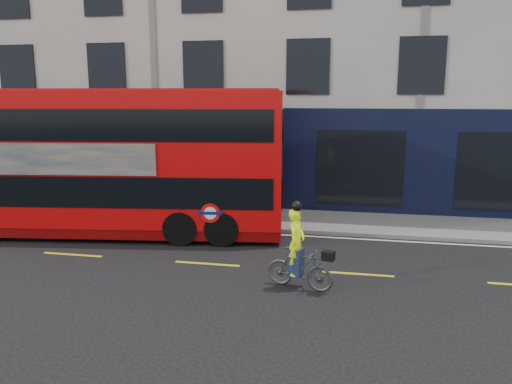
# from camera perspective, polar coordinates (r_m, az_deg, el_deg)

# --- Properties ---
(ground) EXTENTS (120.00, 120.00, 0.00)m
(ground) POSITION_cam_1_polar(r_m,az_deg,el_deg) (14.11, -23.37, -8.48)
(ground) COLOR black
(ground) RESTS_ON ground
(pavement) EXTENTS (60.00, 3.00, 0.12)m
(pavement) POSITION_cam_1_polar(r_m,az_deg,el_deg) (19.54, -12.62, -2.32)
(pavement) COLOR gray
(pavement) RESTS_ON ground
(kerb) EXTENTS (60.00, 0.12, 0.13)m
(kerb) POSITION_cam_1_polar(r_m,az_deg,el_deg) (18.22, -14.52, -3.37)
(kerb) COLOR slate
(kerb) RESTS_ON ground
(building_terrace) EXTENTS (50.00, 10.07, 15.00)m
(building_terrace) POSITION_cam_1_polar(r_m,az_deg,el_deg) (25.22, -7.19, 17.83)
(building_terrace) COLOR beige
(building_terrace) RESTS_ON ground
(road_edge_line) EXTENTS (58.00, 0.10, 0.01)m
(road_edge_line) POSITION_cam_1_polar(r_m,az_deg,el_deg) (17.97, -14.92, -3.79)
(road_edge_line) COLOR silver
(road_edge_line) RESTS_ON ground
(lane_dashes) EXTENTS (58.00, 0.12, 0.01)m
(lane_dashes) POSITION_cam_1_polar(r_m,az_deg,el_deg) (15.29, -20.20, -6.74)
(lane_dashes) COLOR gold
(lane_dashes) RESTS_ON ground
(bus) EXTENTS (11.83, 4.17, 4.68)m
(bus) POSITION_cam_1_polar(r_m,az_deg,el_deg) (16.79, -17.00, 3.41)
(bus) COLOR red
(bus) RESTS_ON ground
(cyclist) EXTENTS (1.71, 0.90, 2.11)m
(cyclist) POSITION_cam_1_polar(r_m,az_deg,el_deg) (11.82, 4.90, -7.72)
(cyclist) COLOR #434648
(cyclist) RESTS_ON ground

